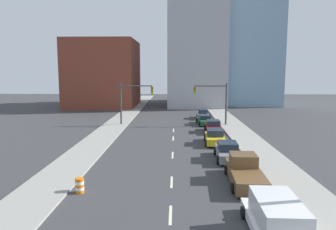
# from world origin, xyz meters

# --- Properties ---
(sidewalk_left) EXTENTS (3.49, 91.71, 0.14)m
(sidewalk_left) POSITION_xyz_m (-8.24, 45.86, 0.07)
(sidewalk_left) COLOR gray
(sidewalk_left) RESTS_ON ground
(sidewalk_right) EXTENTS (3.49, 91.71, 0.14)m
(sidewalk_right) POSITION_xyz_m (8.24, 45.86, 0.07)
(sidewalk_right) COLOR gray
(sidewalk_right) RESTS_ON ground
(lane_stripe_at_9m) EXTENTS (0.16, 2.40, 0.01)m
(lane_stripe_at_9m) POSITION_xyz_m (0.00, 9.37, 0.00)
(lane_stripe_at_9m) COLOR beige
(lane_stripe_at_9m) RESTS_ON ground
(lane_stripe_at_15m) EXTENTS (0.16, 2.40, 0.01)m
(lane_stripe_at_15m) POSITION_xyz_m (0.00, 14.59, 0.00)
(lane_stripe_at_15m) COLOR beige
(lane_stripe_at_15m) RESTS_ON ground
(lane_stripe_at_22m) EXTENTS (0.16, 2.40, 0.01)m
(lane_stripe_at_22m) POSITION_xyz_m (0.00, 21.88, 0.00)
(lane_stripe_at_22m) COLOR beige
(lane_stripe_at_22m) RESTS_ON ground
(lane_stripe_at_29m) EXTENTS (0.16, 2.40, 0.01)m
(lane_stripe_at_29m) POSITION_xyz_m (0.00, 29.36, 0.00)
(lane_stripe_at_29m) COLOR beige
(lane_stripe_at_29m) RESTS_ON ground
(lane_stripe_at_34m) EXTENTS (0.16, 2.40, 0.01)m
(lane_stripe_at_34m) POSITION_xyz_m (0.00, 34.39, 0.00)
(lane_stripe_at_34m) COLOR beige
(lane_stripe_at_34m) RESTS_ON ground
(building_brick_left) EXTENTS (14.00, 16.00, 14.03)m
(building_brick_left) POSITION_xyz_m (-15.21, 63.24, 7.01)
(building_brick_left) COLOR brown
(building_brick_left) RESTS_ON ground
(building_office_center) EXTENTS (12.00, 20.00, 24.67)m
(building_office_center) POSITION_xyz_m (4.62, 67.24, 12.34)
(building_office_center) COLOR #A8A8AD
(building_office_center) RESTS_ON ground
(building_glass_right) EXTENTS (13.00, 20.00, 27.75)m
(building_glass_right) POSITION_xyz_m (16.41, 71.24, 13.87)
(building_glass_right) COLOR #7A9EB7
(building_glass_right) RESTS_ON ground
(traffic_signal_left) EXTENTS (4.72, 0.35, 5.95)m
(traffic_signal_left) POSITION_xyz_m (-6.07, 38.45, 3.90)
(traffic_signal_left) COLOR #38383D
(traffic_signal_left) RESTS_ON ground
(traffic_signal_right) EXTENTS (4.72, 0.35, 5.95)m
(traffic_signal_right) POSITION_xyz_m (5.96, 38.45, 3.90)
(traffic_signal_right) COLOR #38383D
(traffic_signal_right) RESTS_ON ground
(traffic_barrel) EXTENTS (0.56, 0.56, 0.95)m
(traffic_barrel) POSITION_xyz_m (-5.80, 12.45, 0.47)
(traffic_barrel) COLOR orange
(traffic_barrel) RESTS_ON ground
(box_truck_white) EXTENTS (2.60, 6.10, 1.93)m
(box_truck_white) POSITION_xyz_m (4.89, 6.97, 0.92)
(box_truck_white) COLOR silver
(box_truck_white) RESTS_ON ground
(pickup_truck_brown) EXTENTS (2.51, 6.17, 1.84)m
(pickup_truck_brown) POSITION_xyz_m (5.04, 14.63, 0.76)
(pickup_truck_brown) COLOR brown
(pickup_truck_brown) RESTS_ON ground
(sedan_gray) EXTENTS (2.24, 4.86, 1.54)m
(sedan_gray) POSITION_xyz_m (4.78, 20.52, 0.70)
(sedan_gray) COLOR slate
(sedan_gray) RESTS_ON ground
(sedan_yellow) EXTENTS (2.33, 4.69, 1.54)m
(sedan_yellow) POSITION_xyz_m (4.41, 26.71, 0.71)
(sedan_yellow) COLOR gold
(sedan_yellow) RESTS_ON ground
(sedan_maroon) EXTENTS (2.17, 4.57, 1.50)m
(sedan_maroon) POSITION_xyz_m (5.02, 33.40, 0.68)
(sedan_maroon) COLOR maroon
(sedan_maroon) RESTS_ON ground
(sedan_green) EXTENTS (2.23, 4.86, 1.36)m
(sedan_green) POSITION_xyz_m (4.43, 39.22, 0.63)
(sedan_green) COLOR #1E6033
(sedan_green) RESTS_ON ground
(sedan_silver) EXTENTS (2.17, 4.42, 1.50)m
(sedan_silver) POSITION_xyz_m (4.66, 45.07, 0.68)
(sedan_silver) COLOR #B2B2BC
(sedan_silver) RESTS_ON ground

